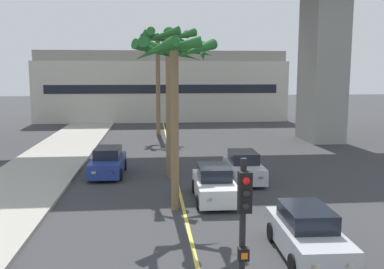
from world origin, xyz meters
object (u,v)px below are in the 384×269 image
at_px(traffic_light_median_near, 243,237).
at_px(palm_tree_mid_median, 158,52).
at_px(car_queue_third, 307,234).
at_px(palm_tree_far_median, 170,60).
at_px(car_queue_second, 243,167).
at_px(car_queue_fourth, 214,184).
at_px(car_queue_front, 108,162).
at_px(palm_tree_near_median, 174,65).

xyz_separation_m(traffic_light_median_near, palm_tree_mid_median, (-1.05, 31.83, 4.89)).
bearing_deg(car_queue_third, palm_tree_far_median, 109.95).
height_order(car_queue_second, palm_tree_mid_median, palm_tree_mid_median).
bearing_deg(car_queue_fourth, traffic_light_median_near, -95.75).
distance_m(palm_tree_mid_median, palm_tree_far_median, 16.36).
bearing_deg(palm_tree_far_median, traffic_light_median_near, -87.50).
distance_m(traffic_light_median_near, palm_tree_mid_median, 32.22).
height_order(car_queue_third, palm_tree_mid_median, palm_tree_mid_median).
distance_m(car_queue_front, palm_tree_mid_median, 17.13).
distance_m(car_queue_front, car_queue_fourth, 7.51).
bearing_deg(car_queue_second, car_queue_front, 165.28).
relative_size(car_queue_third, palm_tree_mid_median, 0.45).
bearing_deg(car_queue_second, car_queue_third, -90.27).
distance_m(car_queue_fourth, palm_tree_mid_median, 21.91).
bearing_deg(car_queue_fourth, palm_tree_near_median, -146.44).
xyz_separation_m(car_queue_front, palm_tree_far_median, (3.51, -0.94, 5.69)).
distance_m(car_queue_second, car_queue_third, 9.58).
bearing_deg(palm_tree_mid_median, palm_tree_far_median, -88.67).
distance_m(car_queue_front, traffic_light_median_near, 17.10).
bearing_deg(palm_tree_far_median, palm_tree_mid_median, 91.33).
height_order(car_queue_front, car_queue_third, same).
xyz_separation_m(car_queue_second, traffic_light_median_near, (-3.21, -14.52, 1.99)).
bearing_deg(palm_tree_near_median, car_queue_second, 49.34).
distance_m(car_queue_fourth, palm_tree_far_median, 7.39).
distance_m(car_queue_second, palm_tree_mid_median, 19.12).
height_order(car_queue_second, palm_tree_far_median, palm_tree_far_median).
relative_size(palm_tree_near_median, palm_tree_mid_median, 0.77).
bearing_deg(car_queue_front, car_queue_second, -14.72).
xyz_separation_m(car_queue_fourth, palm_tree_near_median, (-1.86, -1.24, 5.36)).
xyz_separation_m(palm_tree_near_median, palm_tree_mid_median, (-0.31, 21.92, 1.52)).
relative_size(car_queue_third, car_queue_fourth, 1.00).
bearing_deg(car_queue_third, car_queue_second, 89.73).
relative_size(car_queue_second, palm_tree_near_median, 0.57).
xyz_separation_m(car_queue_second, palm_tree_mid_median, (-4.26, 17.32, 6.89)).
bearing_deg(palm_tree_far_median, car_queue_front, 165.03).
height_order(car_queue_front, car_queue_fourth, same).
relative_size(car_queue_front, palm_tree_mid_median, 0.45).
bearing_deg(palm_tree_near_median, palm_tree_far_median, 89.34).
xyz_separation_m(car_queue_third, palm_tree_mid_median, (-4.22, 26.89, 6.89)).
bearing_deg(car_queue_fourth, palm_tree_mid_median, 96.01).
relative_size(car_queue_front, car_queue_fourth, 1.00).
bearing_deg(palm_tree_near_median, car_queue_third, -51.87).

